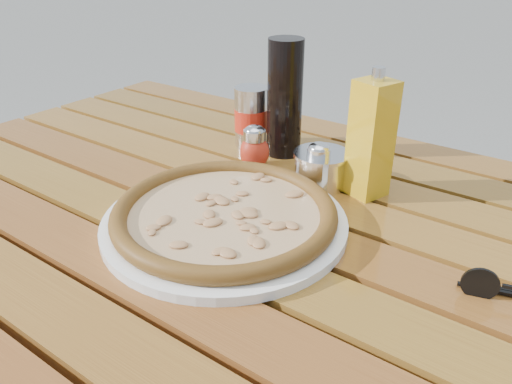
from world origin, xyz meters
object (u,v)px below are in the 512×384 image
Objects in this scene: pepper_shaker at (254,148)px; oregano_shaker at (318,166)px; parmesan_tin at (321,168)px; soda_can at (251,118)px; olive_oil_cruet at (371,139)px; pizza at (224,213)px; dark_bottle at (285,99)px; table at (249,255)px; plate at (225,222)px; sunglasses at (509,290)px.

pepper_shaker and oregano_shaker have the same top height.
soda_can is at bearing 159.79° from parmesan_tin.
oregano_shaker is 0.10m from olive_oil_cruet.
pizza is at bearing -61.00° from soda_can.
pizza is 0.30m from dark_bottle.
soda_can is (-0.16, 0.23, 0.13)m from table.
pepper_shaker is (-0.09, 0.19, 0.03)m from plate.
dark_bottle is (-0.09, 0.23, 0.19)m from table.
pizza is at bearing 173.65° from sunglasses.
pepper_shaker is at bearing 122.74° from table.
soda_can is 0.57× the size of olive_oil_cruet.
plate reaches higher than table.
dark_bottle reaches higher than sunglasses.
pepper_shaker is at bearing 178.48° from oregano_shaker.
parmesan_tin reaches higher than sunglasses.
oregano_shaker is 0.75× the size of sunglasses.
table is 6.36× the size of dark_bottle.
plate is at bearing -74.35° from dark_bottle.
parmesan_tin reaches higher than pizza.
dark_bottle is 0.51m from sunglasses.
parmesan_tin is at bearing -168.50° from olive_oil_cruet.
dark_bottle is (-0.08, 0.28, 0.09)m from pizza.
table is 0.11m from pizza.
plate is 0.22m from pepper_shaker.
sunglasses is at bearing -23.02° from parmesan_tin.
soda_can is (-0.20, 0.09, 0.02)m from oregano_shaker.
pepper_shaker reaches higher than sunglasses.
plate is 0.20m from oregano_shaker.
olive_oil_cruet is 1.81× the size of parmesan_tin.
oregano_shaker is (0.05, 0.19, 0.03)m from plate.
olive_oil_cruet is at bearing 6.54° from pepper_shaker.
oregano_shaker is 0.39× the size of olive_oil_cruet.
soda_can is (-0.15, 0.28, 0.04)m from pizza.
dark_bottle is at bearing 110.34° from table.
parmesan_tin is at bearing -31.75° from dark_bottle.
sunglasses is (0.33, -0.14, -0.01)m from parmesan_tin.
parmesan_tin is (0.05, 0.20, 0.02)m from plate.
pepper_shaker is 0.13m from parmesan_tin.
plate is 1.64× the size of dark_bottle.
soda_can is 0.57m from sunglasses.
plate is at bearing -102.97° from parmesan_tin.
soda_can is 0.29m from olive_oil_cruet.
oregano_shaker is 0.22m from soda_can.
plate is 4.39× the size of oregano_shaker.
dark_bottle is 2.01× the size of sunglasses.
oregano_shaker reaches higher than pizza.
plate is at bearing -103.96° from oregano_shaker.
dark_bottle reaches higher than olive_oil_cruet.
parmesan_tin is at bearing 3.65° from pepper_shaker.
oregano_shaker is at bearing 74.25° from table.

